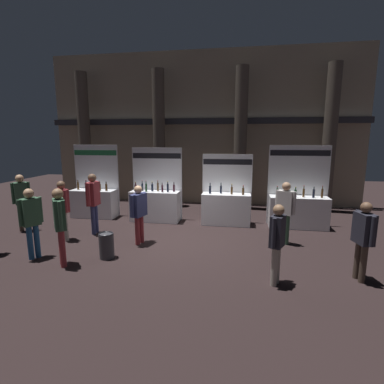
# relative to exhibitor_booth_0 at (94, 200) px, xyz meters

# --- Properties ---
(ground_plane) EXTENTS (26.44, 26.44, 0.00)m
(ground_plane) POSITION_rel_exhibitor_booth_0_xyz_m (3.49, -2.05, -0.62)
(ground_plane) COLOR black
(hall_colonnade) EXTENTS (13.22, 1.21, 6.36)m
(hall_colonnade) POSITION_rel_exhibitor_booth_0_xyz_m (3.49, 2.89, 2.48)
(hall_colonnade) COLOR gray
(hall_colonnade) RESTS_ON ground_plane
(exhibitor_booth_0) EXTENTS (1.66, 0.66, 2.58)m
(exhibitor_booth_0) POSITION_rel_exhibitor_booth_0_xyz_m (0.00, 0.00, 0.00)
(exhibitor_booth_0) COLOR white
(exhibitor_booth_0) RESTS_ON ground_plane
(exhibitor_booth_1) EXTENTS (1.75, 0.66, 2.49)m
(exhibitor_booth_1) POSITION_rel_exhibitor_booth_0_xyz_m (2.32, -0.14, 0.01)
(exhibitor_booth_1) COLOR white
(exhibitor_booth_1) RESTS_ON ground_plane
(exhibitor_booth_2) EXTENTS (1.65, 0.66, 2.29)m
(exhibitor_booth_2) POSITION_rel_exhibitor_booth_0_xyz_m (4.74, -0.15, -0.02)
(exhibitor_booth_2) COLOR white
(exhibitor_booth_2) RESTS_ON ground_plane
(exhibitor_booth_3) EXTENTS (1.88, 0.66, 2.59)m
(exhibitor_booth_3) POSITION_rel_exhibitor_booth_0_xyz_m (7.01, -0.14, 0.00)
(exhibitor_booth_3) COLOR white
(exhibitor_booth_3) RESTS_ON ground_plane
(trash_bin) EXTENTS (0.35, 0.35, 0.61)m
(trash_bin) POSITION_rel_exhibitor_booth_0_xyz_m (2.09, -3.45, -0.32)
(trash_bin) COLOR #38383D
(trash_bin) RESTS_ON ground_plane
(visitor_0) EXTENTS (0.36, 0.61, 1.59)m
(visitor_0) POSITION_rel_exhibitor_booth_0_xyz_m (2.53, -2.39, 0.33)
(visitor_0) COLOR maroon
(visitor_0) RESTS_ON ground_plane
(visitor_2) EXTENTS (0.26, 0.58, 1.80)m
(visitor_2) POSITION_rel_exhibitor_booth_0_xyz_m (0.93, -1.79, 0.47)
(visitor_2) COLOR navy
(visitor_2) RESTS_ON ground_plane
(visitor_3) EXTENTS (0.39, 0.47, 1.68)m
(visitor_3) POSITION_rel_exhibitor_booth_0_xyz_m (0.41, -3.74, 0.37)
(visitor_3) COLOR navy
(visitor_3) RESTS_ON ground_plane
(visitor_4) EXTENTS (0.33, 0.45, 1.60)m
(visitor_4) POSITION_rel_exhibitor_booth_0_xyz_m (5.89, -4.11, 0.30)
(visitor_4) COLOR #ADA393
(visitor_4) RESTS_ON ground_plane
(visitor_5) EXTENTS (0.42, 0.47, 1.75)m
(visitor_5) POSITION_rel_exhibitor_booth_0_xyz_m (1.31, -4.00, 0.43)
(visitor_5) COLOR maroon
(visitor_5) RESTS_ON ground_plane
(visitor_6) EXTENTS (0.44, 0.40, 1.67)m
(visitor_6) POSITION_rel_exhibitor_booth_0_xyz_m (0.38, -2.46, 0.37)
(visitor_6) COLOR #ADA393
(visitor_6) RESTS_ON ground_plane
(visitor_7) EXTENTS (0.33, 0.57, 1.61)m
(visitor_7) POSITION_rel_exhibitor_booth_0_xyz_m (7.57, -3.67, 0.34)
(visitor_7) COLOR #47382D
(visitor_7) RESTS_ON ground_plane
(visitor_8) EXTENTS (0.50, 0.36, 1.68)m
(visitor_8) POSITION_rel_exhibitor_booth_0_xyz_m (6.37, -1.77, 0.37)
(visitor_8) COLOR #33563D
(visitor_8) RESTS_ON ground_plane
(visitor_9) EXTENTS (0.42, 0.42, 1.74)m
(visitor_9) POSITION_rel_exhibitor_booth_0_xyz_m (-1.33, -1.91, 0.42)
(visitor_9) COLOR #47382D
(visitor_9) RESTS_ON ground_plane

